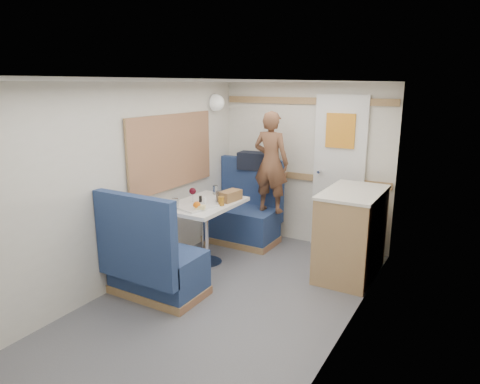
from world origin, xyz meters
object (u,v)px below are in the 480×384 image
Objects in this scene: tray at (197,207)px; tumbler_mid at (215,190)px; bench_far at (244,218)px; galley_counter at (351,233)px; salt_grinder at (205,201)px; bread_loaf at (230,196)px; bench_near at (154,267)px; tumbler_left at (175,204)px; wine_glass at (193,192)px; orange_fruit at (197,205)px; person at (271,162)px; pepper_grinder at (200,200)px; tumbler_right at (219,196)px; beer_glass at (221,201)px; dinette_table at (205,216)px; duffel_bag at (257,161)px; dome_light at (216,103)px; cheese_block at (200,207)px.

tray is 3.75× the size of tumbler_mid.
bench_far is 1.14× the size of galley_counter.
bench_far is 11.86× the size of salt_grinder.
bench_near is at bearing -100.23° from bread_loaf.
wine_glass is at bearing 85.93° from tumbler_left.
orange_fruit reaches higher than tray.
bench_far is 0.86× the size of person.
wine_glass is 0.19m from salt_grinder.
salt_grinder is (0.19, 0.26, -0.01)m from tumbler_left.
orange_fruit is at bearing -72.83° from tumbler_mid.
tumbler_right is at bearing 53.62° from pepper_grinder.
pepper_grinder is (-0.01, 0.81, 0.46)m from bench_near.
tumbler_mid reaches higher than orange_fruit.
bench_near is at bearing -82.02° from wine_glass.
tray is at bearing 72.89° from person.
orange_fruit is 0.70× the size of tumbler_left.
galley_counter is 1.58m from salt_grinder.
bench_far is at bearing 91.83° from tray.
wine_glass is 1.70× the size of beer_glass.
tumbler_right is (-1.35, -0.44, 0.31)m from galley_counter.
dinette_table is at bearing -132.51° from bread_loaf.
dinette_table is 1.21m from duffel_bag.
orange_fruit is at bearing -71.02° from dinette_table.
orange_fruit is 0.76× the size of tumbler_mid.
person is at bearing 2.14° from dome_light.
tumbler_mid is (0.03, 0.72, -0.00)m from tumbler_left.
salt_grinder is at bearing -86.68° from bench_far.
cheese_block is 1.09× the size of beer_glass.
beer_glass is at bearing -1.04° from dinette_table.
orange_fruit is at bearing -148.73° from galley_counter.
person reaches higher than orange_fruit.
dinette_table is at bearing -74.22° from tumbler_mid.
beer_glass is (0.61, -0.85, -0.98)m from dome_light.
dome_light is at bearing 102.22° from tumbler_left.
beer_glass is at bearing 25.41° from salt_grinder.
bench_far is 1.00× the size of bench_near.
bread_loaf reaches higher than tumbler_mid.
dome_light is at bearing 106.91° from wine_glass.
bench_far is at bearing 103.98° from beer_glass.
pepper_grinder is at bearing 116.62° from orange_fruit.
duffel_bag is 5.23× the size of salt_grinder.
pepper_grinder is at bearing -99.84° from duffel_bag.
bench_near is 10.36× the size of tumbler_mid.
duffel_bag reaches higher than beer_glass.
cheese_block is at bearing -40.73° from wine_glass.
bread_loaf is at bearing -165.13° from galley_counter.
orange_fruit reaches higher than dinette_table.
salt_grinder is at bearing -154.59° from beer_glass.
person reaches higher than tumbler_mid.
bench_near is 0.72m from tumbler_left.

